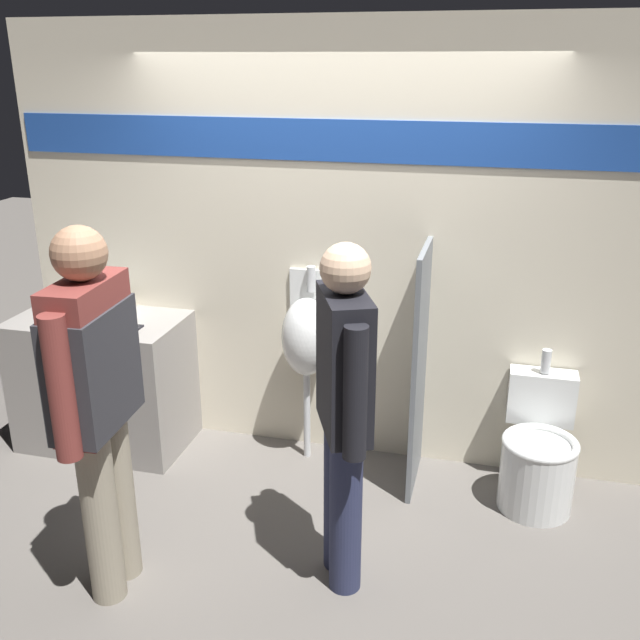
{
  "coord_description": "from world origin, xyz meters",
  "views": [
    {
      "loc": [
        0.95,
        -3.55,
        2.46
      ],
      "look_at": [
        0.0,
        0.17,
        1.05
      ],
      "focal_mm": 40.0,
      "sensor_mm": 36.0,
      "label": 1
    }
  ],
  "objects_px": {
    "person_in_vest": "(96,392)",
    "sink_basin": "(108,308)",
    "cell_phone": "(134,329)",
    "urinal_near_counter": "(307,337)",
    "toilet": "(538,457)",
    "person_with_lanyard": "(344,406)"
  },
  "relations": [
    {
      "from": "toilet",
      "to": "person_with_lanyard",
      "type": "xyz_separation_m",
      "value": [
        -0.96,
        -0.9,
        0.66
      ]
    },
    {
      "from": "cell_phone",
      "to": "person_with_lanyard",
      "type": "distance_m",
      "value": 1.71
    },
    {
      "from": "sink_basin",
      "to": "toilet",
      "type": "bearing_deg",
      "value": -1.74
    },
    {
      "from": "urinal_near_counter",
      "to": "person_with_lanyard",
      "type": "relative_size",
      "value": 0.73
    },
    {
      "from": "cell_phone",
      "to": "toilet",
      "type": "height_order",
      "value": "cell_phone"
    },
    {
      "from": "cell_phone",
      "to": "toilet",
      "type": "distance_m",
      "value": 2.54
    },
    {
      "from": "toilet",
      "to": "person_in_vest",
      "type": "height_order",
      "value": "person_in_vest"
    },
    {
      "from": "urinal_near_counter",
      "to": "person_with_lanyard",
      "type": "bearing_deg",
      "value": -66.33
    },
    {
      "from": "cell_phone",
      "to": "urinal_near_counter",
      "type": "height_order",
      "value": "urinal_near_counter"
    },
    {
      "from": "urinal_near_counter",
      "to": "toilet",
      "type": "relative_size",
      "value": 1.44
    },
    {
      "from": "toilet",
      "to": "person_in_vest",
      "type": "bearing_deg",
      "value": -148.51
    },
    {
      "from": "urinal_near_counter",
      "to": "toilet",
      "type": "bearing_deg",
      "value": -7.01
    },
    {
      "from": "cell_phone",
      "to": "urinal_near_counter",
      "type": "distance_m",
      "value": 1.07
    },
    {
      "from": "sink_basin",
      "to": "cell_phone",
      "type": "height_order",
      "value": "sink_basin"
    },
    {
      "from": "urinal_near_counter",
      "to": "toilet",
      "type": "distance_m",
      "value": 1.54
    },
    {
      "from": "sink_basin",
      "to": "person_in_vest",
      "type": "bearing_deg",
      "value": -61.67
    },
    {
      "from": "cell_phone",
      "to": "toilet",
      "type": "xyz_separation_m",
      "value": [
        2.46,
        0.1,
        -0.6
      ]
    },
    {
      "from": "cell_phone",
      "to": "toilet",
      "type": "bearing_deg",
      "value": 2.41
    },
    {
      "from": "person_in_vest",
      "to": "sink_basin",
      "type": "bearing_deg",
      "value": 25.12
    },
    {
      "from": "person_with_lanyard",
      "to": "toilet",
      "type": "bearing_deg",
      "value": -70.0
    },
    {
      "from": "toilet",
      "to": "person_with_lanyard",
      "type": "bearing_deg",
      "value": -136.67
    },
    {
      "from": "cell_phone",
      "to": "urinal_near_counter",
      "type": "xyz_separation_m",
      "value": [
        1.03,
        0.28,
        -0.06
      ]
    }
  ]
}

